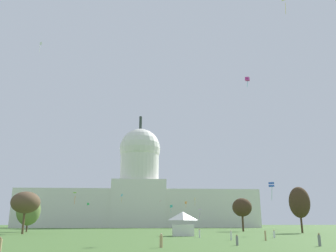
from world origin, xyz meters
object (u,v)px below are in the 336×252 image
Objects in this scene: kite_green_low at (88,204)px; kite_cyan_low at (122,196)px; capitol_building at (139,195)px; tree_west_near at (26,203)px; kite_blue_low at (271,185)px; kite_orange_low at (186,203)px; kite_violet_low at (200,211)px; person_tan_near_tent at (265,236)px; tree_east_mid at (242,207)px; person_tan_mid_center at (161,241)px; person_tan_back_right at (0,246)px; person_white_front_left at (274,234)px; person_grey_mid_right at (237,241)px; event_tent at (183,224)px; kite_gold_low at (195,200)px; kite_magenta_high at (247,79)px; kite_white_high at (41,45)px; kite_yellow_high at (284,1)px; person_grey_front_right at (319,240)px; person_white_near_tree_east at (231,236)px; kite_lime_low at (76,194)px; tree_west_far at (29,211)px; kite_pink_low at (162,202)px; person_white_edge_west at (200,234)px; tree_east_far at (299,202)px; kite_turquoise_low at (171,206)px.

kite_cyan_low is at bearing -153.48° from kite_green_low.
kite_cyan_low is (-7.28, -51.15, -4.26)m from capitol_building.
tree_west_near is 2.53× the size of kite_blue_low.
kite_violet_low is (7.67, 1.95, -3.92)m from kite_orange_low.
person_tan_near_tent is at bearing -98.42° from kite_violet_low.
kite_violet_low is at bearing 95.93° from tree_east_mid.
kite_green_low reaches higher than person_tan_mid_center.
tree_east_mid is at bearing 32.28° from person_tan_back_right.
person_tan_mid_center is (-24.89, -26.76, 0.06)m from person_white_front_left.
kite_green_low is at bearing -125.10° from person_white_front_left.
tree_west_near is at bearing -104.33° from person_grey_mid_right.
kite_gold_low is at bearing 82.99° from event_tent.
kite_green_low is at bearing -114.19° from capitol_building.
person_grey_mid_right is 45.46m from kite_magenta_high.
kite_yellow_high reaches higher than kite_white_high.
kite_violet_low is at bearing -155.71° from person_white_front_left.
capitol_building is at bearing 112.24° from tree_east_mid.
person_grey_mid_right is at bearing -47.89° from person_grey_front_right.
event_tent is 46.21m from tree_west_near.
person_tan_near_tent is 119.64m from kite_violet_low.
kite_blue_low reaches higher than person_white_near_tree_east.
tree_west_near reaches higher than kite_lime_low.
tree_east_mid reaches higher than event_tent.
kite_cyan_low is at bearing -120.96° from kite_magenta_high.
kite_green_low is at bearing -103.07° from person_grey_front_right.
tree_west_far is 84.34m from kite_magenta_high.
event_tent is at bearing -84.55° from capitol_building.
kite_green_low is (-39.26, 116.95, 10.68)m from person_grey_mid_right.
kite_violet_low is (44.18, 142.14, 8.13)m from person_tan_back_right.
capitol_building is 46.57× the size of kite_white_high.
kite_cyan_low is at bearing 162.51° from kite_white_high.
kite_pink_low is at bearing -113.69° from kite_violet_low.
kite_orange_low is at bearing 103.82° from tree_east_mid.
kite_green_low is at bearing 73.77° from tree_west_far.
person_tan_back_right is (23.77, -83.26, -6.16)m from tree_west_far.
kite_yellow_high is at bearing 64.76° from kite_gold_low.
tree_west_near is 21.75m from tree_west_far.
person_tan_back_right is 0.92× the size of person_white_edge_west.
person_white_front_left is (-19.86, -30.59, -8.22)m from tree_east_far.
person_white_edge_west is 0.46× the size of kite_gold_low.
event_tent is 4.61× the size of kite_pink_low.
tree_east_far reaches higher than kite_green_low.
person_white_near_tree_east is 92.15m from kite_turquoise_low.
kite_yellow_high reaches higher than tree_west_far.
event_tent is at bearing 39.63° from kite_orange_low.
kite_yellow_high reaches higher than person_tan_back_right.
kite_violet_low is (-18.09, 77.69, -0.09)m from tree_east_far.
person_white_near_tree_east is 0.98× the size of person_white_edge_west.
kite_orange_low is at bearing -57.13° from capitol_building.
tree_east_far reaches higher than person_white_near_tree_east.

